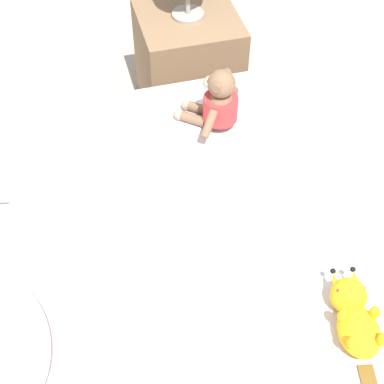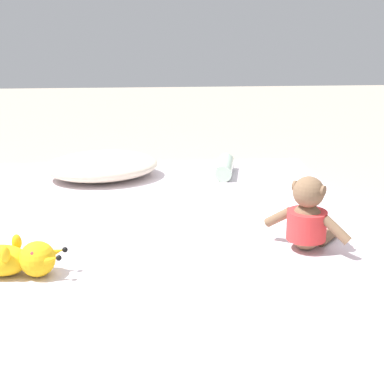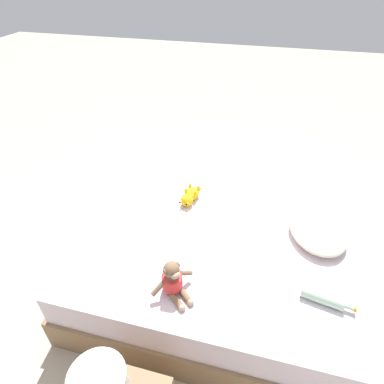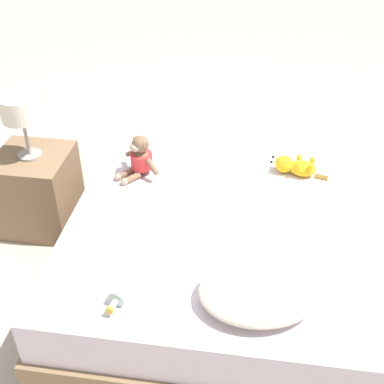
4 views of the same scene
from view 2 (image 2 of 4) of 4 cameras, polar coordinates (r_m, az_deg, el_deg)
name	(u,v)px [view 2 (image 2 of 4)]	position (r m, az deg, el deg)	size (l,w,h in m)	color
ground_plane	(153,359)	(2.15, -3.92, -16.39)	(16.00, 16.00, 0.00)	#B7A893
bed	(152,298)	(2.02, -4.06, -10.59)	(1.54, 1.95, 0.50)	#846647
pillow	(102,166)	(2.54, -9.01, 2.62)	(0.57, 0.48, 0.11)	beige
plush_monkey	(308,219)	(1.78, 11.62, -2.67)	(0.26, 0.25, 0.24)	brown
plush_yellow_creature	(17,259)	(1.66, -17.20, -6.44)	(0.33, 0.14, 0.10)	yellow
glass_bottle	(225,167)	(2.57, 3.33, 2.54)	(0.12, 0.31, 0.07)	#B2D1B7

